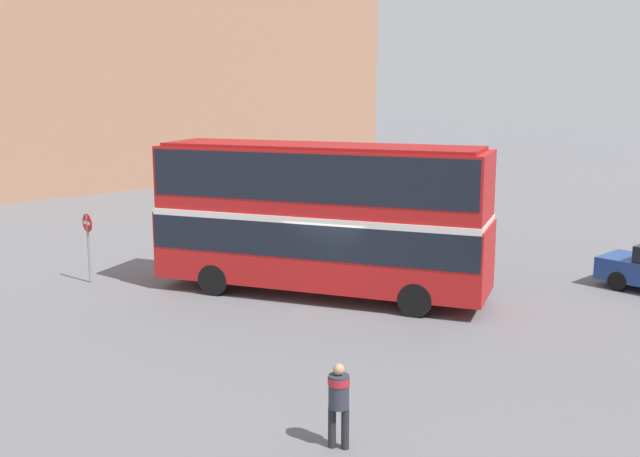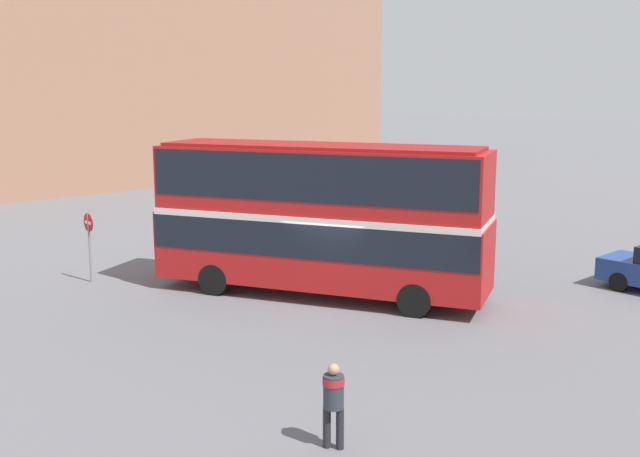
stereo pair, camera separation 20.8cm
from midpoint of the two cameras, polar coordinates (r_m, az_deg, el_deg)
ground_plane at (r=22.39m, az=1.00°, el=-5.65°), size 240.00×240.00×0.00m
building_row_left at (r=53.66m, az=-12.69°, el=12.85°), size 9.54×35.82×16.92m
double_decker_bus at (r=22.60m, az=-0.26°, el=1.39°), size 10.29×6.67×4.64m
pedestrian_foreground at (r=13.50m, az=0.99°, el=-12.69°), size 0.54×0.54×1.59m
no_entry_sign at (r=25.44m, az=-17.48°, el=-0.60°), size 0.60×0.08×2.29m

